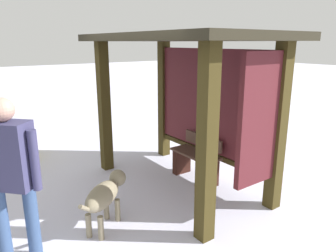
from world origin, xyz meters
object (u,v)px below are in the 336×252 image
grit_bin (8,149)px  bus_shelter (193,77)px  bench_left_inside (196,161)px  dog (105,195)px  person_walking (10,169)px

grit_bin → bus_shelter: bearing=38.4°
bench_left_inside → grit_bin: bench_left_inside is taller
dog → grit_bin: 3.22m
bus_shelter → bench_left_inside: size_ratio=3.52×
bench_left_inside → person_walking: size_ratio=0.52×
person_walking → dog: size_ratio=2.08×
person_walking → bus_shelter: bearing=98.4°
person_walking → dog: (-0.07, 1.03, -0.62)m
bus_shelter → bench_left_inside: bearing=115.7°
dog → bus_shelter: bearing=101.0°
bench_left_inside → grit_bin: size_ratio=1.32×
person_walking → grit_bin: person_walking is taller
bench_left_inside → grit_bin: bearing=-138.3°
person_walking → grit_bin: bearing=172.3°
bus_shelter → dog: (0.32, -1.67, -1.33)m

